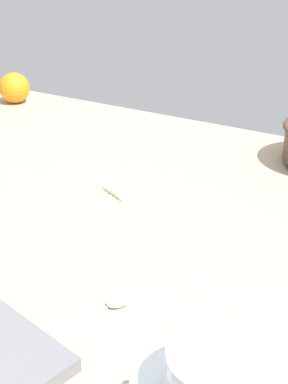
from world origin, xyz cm
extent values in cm
cube|color=tan|center=(0.00, 0.00, -1.50)|extent=(149.56, 108.90, 3.00)
cylinder|color=white|center=(35.07, -39.31, 14.78)|extent=(7.87, 7.87, 4.35)
torus|color=white|center=(29.42, -34.28, 7.56)|extent=(5.84, 5.38, 6.75)
sphere|color=orange|center=(-64.25, 42.39, 4.33)|extent=(8.67, 8.67, 8.67)
ellipsoid|color=silver|center=(13.28, -20.39, 0.50)|extent=(3.57, 3.90, 1.00)
cylinder|color=silver|center=(8.95, -27.53, 0.35)|extent=(7.59, 11.91, 0.70)
cylinder|color=#44723B|center=(-5.97, 6.41, 0.15)|extent=(6.25, 3.11, 0.30)
sphere|color=#44723B|center=(-4.13, 5.55, 0.30)|extent=(0.68, 0.68, 0.68)
sphere|color=#44723B|center=(-5.35, 6.12, 0.30)|extent=(0.75, 0.75, 0.75)
sphere|color=#44723B|center=(-6.58, 6.69, 0.30)|extent=(0.96, 0.96, 0.96)
sphere|color=#44723B|center=(-7.80, 7.26, 0.30)|extent=(0.75, 0.75, 0.75)
camera|label=1|loc=(45.52, -66.93, 43.52)|focal=50.00mm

